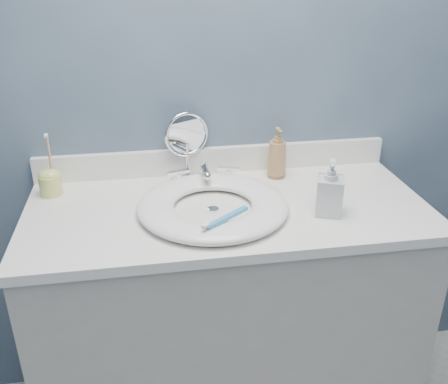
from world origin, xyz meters
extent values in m
cube|color=#445366|center=(0.00, 1.25, 1.20)|extent=(2.20, 0.02, 2.40)
cube|color=#B8B2A8|center=(0.00, 0.97, 0.42)|extent=(1.20, 0.55, 0.85)
cube|color=white|center=(0.00, 0.97, 0.86)|extent=(1.22, 0.57, 0.03)
cube|color=white|center=(0.00, 1.24, 0.93)|extent=(1.22, 0.02, 0.09)
cylinder|color=silver|center=(-0.05, 0.94, 0.88)|extent=(0.04, 0.04, 0.01)
cube|color=silver|center=(-0.05, 1.16, 0.89)|extent=(0.22, 0.05, 0.01)
cylinder|color=silver|center=(-0.05, 1.16, 0.92)|extent=(0.03, 0.03, 0.06)
cylinder|color=silver|center=(-0.05, 1.11, 0.94)|extent=(0.02, 0.09, 0.02)
sphere|color=silver|center=(-0.05, 1.06, 0.94)|extent=(0.03, 0.03, 0.03)
cylinder|color=silver|center=(-0.14, 1.16, 0.90)|extent=(0.02, 0.02, 0.03)
cube|color=silver|center=(-0.14, 1.16, 0.92)|extent=(0.08, 0.03, 0.01)
cylinder|color=silver|center=(0.04, 1.16, 0.90)|extent=(0.02, 0.02, 0.03)
cube|color=silver|center=(0.04, 1.16, 0.92)|extent=(0.08, 0.03, 0.01)
cylinder|color=silver|center=(-0.10, 1.21, 0.89)|extent=(0.09, 0.09, 0.01)
cylinder|color=silver|center=(-0.10, 1.21, 0.94)|extent=(0.01, 0.01, 0.12)
torus|color=silver|center=(-0.10, 1.21, 1.03)|extent=(0.15, 0.05, 0.16)
cylinder|color=white|center=(-0.10, 1.21, 1.03)|extent=(0.13, 0.04, 0.13)
imported|color=#AA7D4D|center=(0.20, 1.16, 0.97)|extent=(0.07, 0.07, 0.17)
imported|color=silver|center=(0.28, 0.88, 0.96)|extent=(0.10, 0.10, 0.17)
cylinder|color=#D8DC6E|center=(-0.54, 1.14, 0.91)|extent=(0.07, 0.07, 0.07)
ellipsoid|color=#D8DC6E|center=(-0.54, 1.14, 0.95)|extent=(0.07, 0.06, 0.04)
cylinder|color=tan|center=(-0.53, 1.14, 1.01)|extent=(0.01, 0.02, 0.13)
cube|color=white|center=(-0.53, 1.14, 1.08)|extent=(0.01, 0.02, 0.01)
cube|color=#3890C8|center=(-0.03, 0.82, 0.92)|extent=(0.13, 0.11, 0.01)
cube|color=white|center=(-0.09, 0.77, 0.93)|extent=(0.03, 0.02, 0.01)
camera|label=1|loc=(-0.23, -0.36, 1.57)|focal=40.00mm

